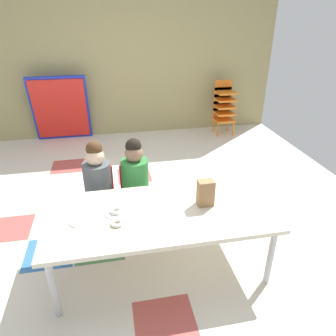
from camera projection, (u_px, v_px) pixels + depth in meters
ground_plane at (142, 214)px, 3.38m from camera, size 5.28×5.22×0.02m
back_wall at (120, 51)px, 5.03m from camera, size 5.28×0.10×2.78m
craft_table at (160, 216)px, 2.48m from camera, size 1.78×0.84×0.55m
seated_child_near_camera at (97, 178)px, 2.94m from camera, size 0.33×0.33×0.92m
seated_child_middle_seat at (135, 175)px, 3.00m from camera, size 0.32×0.31×0.92m
kid_chair_orange_stack at (224, 105)px, 5.36m from camera, size 0.32×0.30×0.92m
folded_activity_table at (61, 109)px, 5.06m from camera, size 0.90×0.29×1.09m
paper_bag_brown at (206, 193)px, 2.50m from camera, size 0.13×0.09×0.22m
paper_plate_near_edge at (116, 213)px, 2.44m from camera, size 0.18×0.18×0.01m
paper_plate_center_table at (81, 220)px, 2.35m from camera, size 0.18×0.18×0.01m
donut_powdered_on_plate at (116, 211)px, 2.43m from camera, size 0.10×0.10×0.03m
donut_powdered_loose at (117, 223)px, 2.30m from camera, size 0.10×0.10×0.03m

